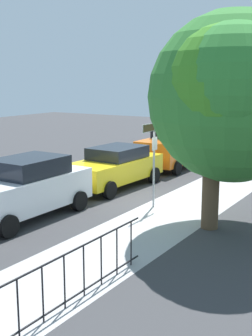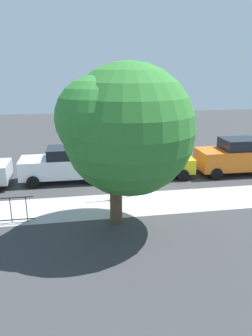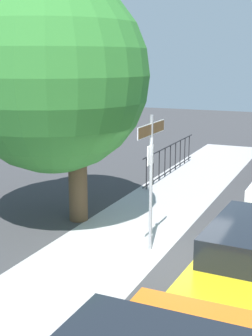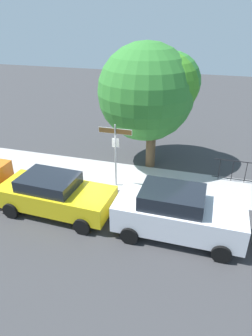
% 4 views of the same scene
% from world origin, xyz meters
% --- Properties ---
extents(ground_plane, '(60.00, 60.00, 0.00)m').
position_xyz_m(ground_plane, '(0.00, 0.00, 0.00)').
color(ground_plane, '#38383A').
extents(sidewalk_strip, '(24.00, 2.60, 0.00)m').
position_xyz_m(sidewalk_strip, '(2.00, 1.30, 0.00)').
color(sidewalk_strip, '#A6A4A4').
rests_on(sidewalk_strip, ground_plane).
extents(street_sign, '(1.50, 0.07, 2.96)m').
position_xyz_m(street_sign, '(0.41, 0.40, 2.09)').
color(street_sign, '#9EA0A5').
rests_on(street_sign, ground_plane).
extents(shade_tree, '(4.90, 4.71, 6.07)m').
position_xyz_m(shade_tree, '(1.42, 3.30, 3.85)').
color(shade_tree, brown).
rests_on(shade_tree, ground_plane).
extents(car_yellow, '(4.56, 2.21, 1.57)m').
position_xyz_m(car_yellow, '(-1.25, -2.24, 0.82)').
color(car_yellow, gold).
rests_on(car_yellow, ground_plane).
extents(car_white, '(4.52, 2.06, 1.84)m').
position_xyz_m(car_white, '(3.55, -2.34, 0.93)').
color(car_white, silver).
rests_on(car_white, ground_plane).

